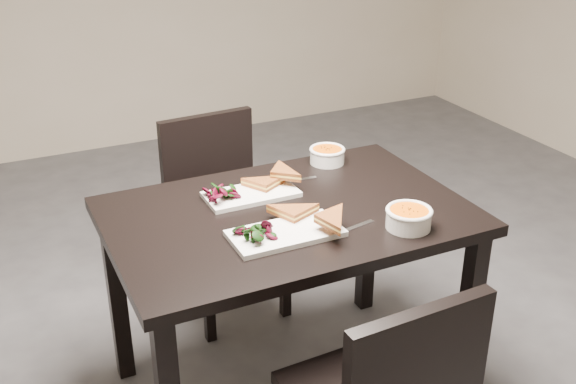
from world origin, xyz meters
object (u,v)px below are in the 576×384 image
object	(u,v)px
chair_far	(220,203)
plate_near	(286,233)
table	(288,237)
plate_far	(251,194)
soup_bowl_near	(409,217)
soup_bowl_far	(327,154)

from	to	relation	value
chair_far	plate_near	xyz separation A→B (m)	(-0.07, -0.83, 0.27)
table	chair_far	size ratio (longest dim) A/B	1.41
table	plate_far	bearing A→B (deg)	113.52
chair_far	plate_far	size ratio (longest dim) A/B	2.63
table	plate_far	world-z (taller)	plate_far
soup_bowl_near	soup_bowl_far	size ratio (longest dim) A/B	1.08
plate_far	soup_bowl_far	distance (m)	0.41
soup_bowl_near	plate_near	bearing A→B (deg)	162.64
plate_near	plate_far	distance (m)	0.31
soup_bowl_far	plate_near	bearing A→B (deg)	-130.62
table	soup_bowl_near	bearing A→B (deg)	-42.52
chair_far	plate_near	bearing A→B (deg)	-99.21
table	soup_bowl_far	distance (m)	0.46
plate_far	table	bearing A→B (deg)	-66.48
chair_far	plate_far	distance (m)	0.59
table	soup_bowl_near	xyz separation A→B (m)	(0.30, -0.27, 0.14)
plate_near	soup_bowl_far	distance (m)	0.61
chair_far	soup_bowl_near	distance (m)	1.04
soup_bowl_near	plate_far	world-z (taller)	soup_bowl_near
table	plate_near	xyz separation A→B (m)	(-0.08, -0.15, 0.11)
chair_far	plate_near	size ratio (longest dim) A/B	2.42
chair_far	soup_bowl_far	world-z (taller)	chair_far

